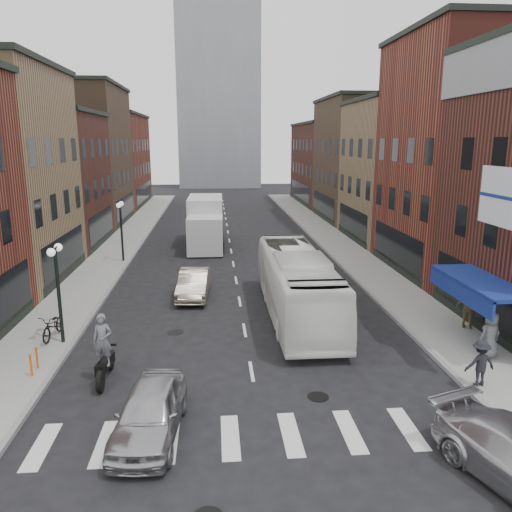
# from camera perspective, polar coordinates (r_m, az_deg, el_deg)

# --- Properties ---
(ground) EXTENTS (160.00, 160.00, 0.00)m
(ground) POSITION_cam_1_polar(r_m,az_deg,el_deg) (17.44, -0.26, -14.49)
(ground) COLOR black
(ground) RESTS_ON ground
(sidewalk_left) EXTENTS (3.00, 74.00, 0.15)m
(sidewalk_left) POSITION_cam_1_polar(r_m,az_deg,el_deg) (38.94, -15.51, 0.74)
(sidewalk_left) COLOR gray
(sidewalk_left) RESTS_ON ground
(sidewalk_right) EXTENTS (3.00, 74.00, 0.15)m
(sidewalk_right) POSITION_cam_1_polar(r_m,az_deg,el_deg) (39.47, 9.52, 1.20)
(sidewalk_right) COLOR gray
(sidewalk_right) RESTS_ON ground
(curb_left) EXTENTS (0.20, 74.00, 0.16)m
(curb_left) POSITION_cam_1_polar(r_m,az_deg,el_deg) (38.70, -13.33, 0.68)
(curb_left) COLOR gray
(curb_left) RESTS_ON ground
(curb_right) EXTENTS (0.20, 74.00, 0.16)m
(curb_right) POSITION_cam_1_polar(r_m,az_deg,el_deg) (39.15, 7.38, 1.06)
(curb_right) COLOR gray
(curb_right) RESTS_ON ground
(crosswalk_stripes) EXTENTS (12.00, 2.20, 0.01)m
(crosswalk_stripes) POSITION_cam_1_polar(r_m,az_deg,el_deg) (14.85, 0.73, -19.84)
(crosswalk_stripes) COLOR silver
(crosswalk_stripes) RESTS_ON ground
(bldg_left_mid_b) EXTENTS (10.30, 10.20, 10.30)m
(bldg_left_mid_b) POSITION_cam_1_polar(r_m,az_deg,el_deg) (41.84, -24.30, 7.93)
(bldg_left_mid_b) COLOR #442118
(bldg_left_mid_b) RESTS_ON ground
(bldg_left_far_a) EXTENTS (10.30, 12.20, 13.30)m
(bldg_left_far_a) POSITION_cam_1_polar(r_m,az_deg,el_deg) (52.27, -20.50, 10.71)
(bldg_left_far_a) COLOR #4F3927
(bldg_left_far_a) RESTS_ON ground
(bldg_left_far_b) EXTENTS (10.30, 16.20, 11.30)m
(bldg_left_far_b) POSITION_cam_1_polar(r_m,az_deg,el_deg) (65.91, -17.21, 10.40)
(bldg_left_far_b) COLOR maroon
(bldg_left_far_b) RESTS_ON ground
(bldg_right_mid_a) EXTENTS (10.30, 10.20, 14.30)m
(bldg_right_mid_a) POSITION_cam_1_polar(r_m,az_deg,el_deg) (33.60, 24.44, 10.36)
(bldg_right_mid_a) COLOR maroon
(bldg_right_mid_a) RESTS_ON ground
(bldg_right_mid_b) EXTENTS (10.30, 10.20, 11.30)m
(bldg_right_mid_b) POSITION_cam_1_polar(r_m,az_deg,el_deg) (42.69, 17.72, 9.22)
(bldg_right_mid_b) COLOR #937451
(bldg_right_mid_b) RESTS_ON ground
(bldg_right_far_a) EXTENTS (10.30, 12.20, 12.30)m
(bldg_right_far_a) POSITION_cam_1_polar(r_m,az_deg,el_deg) (52.99, 13.20, 10.66)
(bldg_right_far_a) COLOR #4F3927
(bldg_right_far_a) RESTS_ON ground
(bldg_right_far_b) EXTENTS (10.30, 16.20, 10.30)m
(bldg_right_far_b) POSITION_cam_1_polar(r_m,az_deg,el_deg) (66.49, 9.42, 10.38)
(bldg_right_far_b) COLOR #442118
(bldg_right_far_b) RESTS_ON ground
(awning_blue) EXTENTS (1.80, 5.00, 0.78)m
(awning_blue) POSITION_cam_1_polar(r_m,az_deg,el_deg) (21.30, 23.86, -2.88)
(awning_blue) COLOR navy
(awning_blue) RESTS_ON ground
(billboard_sign) EXTENTS (1.52, 3.00, 3.70)m
(billboard_sign) POSITION_cam_1_polar(r_m,az_deg,el_deg) (18.80, 26.81, 5.76)
(billboard_sign) COLOR black
(billboard_sign) RESTS_ON ground
(distant_tower) EXTENTS (14.00, 14.00, 50.00)m
(distant_tower) POSITION_cam_1_polar(r_m,az_deg,el_deg) (94.94, -4.41, 23.31)
(distant_tower) COLOR #9399A0
(distant_tower) RESTS_ON ground
(streetlamp_near) EXTENTS (0.32, 1.22, 4.11)m
(streetlamp_near) POSITION_cam_1_polar(r_m,az_deg,el_deg) (21.01, -21.78, -2.10)
(streetlamp_near) COLOR black
(streetlamp_near) RESTS_ON ground
(streetlamp_far) EXTENTS (0.32, 1.22, 4.11)m
(streetlamp_far) POSITION_cam_1_polar(r_m,az_deg,el_deg) (34.36, -15.18, 3.98)
(streetlamp_far) COLOR black
(streetlamp_far) RESTS_ON ground
(bike_rack) EXTENTS (0.08, 0.68, 0.80)m
(bike_rack) POSITION_cam_1_polar(r_m,az_deg,el_deg) (19.40, -24.04, -10.94)
(bike_rack) COLOR #D8590C
(bike_rack) RESTS_ON sidewalk_left
(box_truck) EXTENTS (2.72, 8.63, 3.74)m
(box_truck) POSITION_cam_1_polar(r_m,az_deg,el_deg) (38.85, -5.79, 3.79)
(box_truck) COLOR silver
(box_truck) RESTS_ON ground
(motorcycle_rider) EXTENTS (0.71, 2.38, 2.43)m
(motorcycle_rider) POSITION_cam_1_polar(r_m,az_deg,el_deg) (17.96, -17.02, -10.25)
(motorcycle_rider) COLOR black
(motorcycle_rider) RESTS_ON ground
(transit_bus) EXTENTS (2.62, 11.12, 3.10)m
(transit_bus) POSITION_cam_1_polar(r_m,az_deg,el_deg) (23.32, 4.69, -3.22)
(transit_bus) COLOR white
(transit_bus) RESTS_ON ground
(sedan_left_near) EXTENTS (2.07, 4.36, 1.44)m
(sedan_left_near) POSITION_cam_1_polar(r_m,az_deg,el_deg) (14.80, -12.04, -17.02)
(sedan_left_near) COLOR #B3B3B8
(sedan_left_near) RESTS_ON ground
(sedan_left_far) EXTENTS (1.75, 4.39, 1.42)m
(sedan_left_far) POSITION_cam_1_polar(r_m,az_deg,el_deg) (26.48, -7.12, -3.17)
(sedan_left_far) COLOR #BBAD97
(sedan_left_far) RESTS_ON ground
(parked_bicycle) EXTENTS (0.87, 2.03, 1.03)m
(parked_bicycle) POSITION_cam_1_polar(r_m,az_deg,el_deg) (22.25, -22.17, -7.37)
(parked_bicycle) COLOR black
(parked_bicycle) RESTS_ON sidewalk_left
(ped_right_a) EXTENTS (1.05, 0.57, 1.57)m
(ped_right_a) POSITION_cam_1_polar(r_m,az_deg,el_deg) (18.30, 24.25, -11.09)
(ped_right_a) COLOR black
(ped_right_a) RESTS_ON sidewalk_right
(ped_right_b) EXTENTS (1.16, 1.03, 1.79)m
(ped_right_b) POSITION_cam_1_polar(r_m,az_deg,el_deg) (23.37, 23.15, -5.52)
(ped_right_b) COLOR olive
(ped_right_b) RESTS_ON sidewalk_right
(ped_right_c) EXTENTS (0.96, 0.72, 1.77)m
(ped_right_c) POSITION_cam_1_polar(r_m,az_deg,el_deg) (20.65, 25.22, -8.15)
(ped_right_c) COLOR #5C5F64
(ped_right_c) RESTS_ON sidewalk_right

